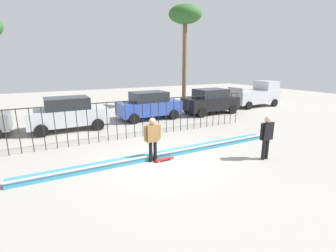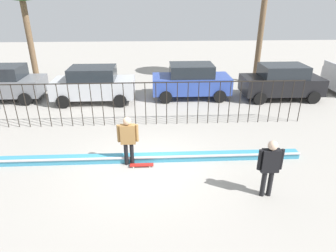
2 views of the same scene
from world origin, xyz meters
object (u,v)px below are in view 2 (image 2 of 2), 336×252
(skateboard, at_px, (142,165))
(parked_car_gray, at_px, (2,83))
(parked_car_silver, at_px, (94,84))
(parked_car_blue, at_px, (191,81))
(parked_car_black, at_px, (281,82))
(camera_operator, at_px, (270,164))
(skateboarder, at_px, (128,137))

(skateboard, relative_size, parked_car_gray, 0.19)
(parked_car_silver, bearing_deg, parked_car_blue, 7.58)
(parked_car_blue, distance_m, parked_car_black, 5.00)
(parked_car_blue, bearing_deg, skateboard, -107.44)
(camera_operator, height_order, parked_car_blue, parked_car_blue)
(skateboarder, height_order, parked_car_blue, parked_car_blue)
(parked_car_black, bearing_deg, parked_car_silver, -176.72)
(parked_car_silver, bearing_deg, skateboard, -65.55)
(skateboarder, relative_size, parked_car_silver, 0.41)
(parked_car_gray, xyz_separation_m, parked_car_black, (15.33, -0.51, 0.00))
(parked_car_black, bearing_deg, skateboard, -134.53)
(parked_car_silver, bearing_deg, parked_car_gray, 176.61)
(skateboard, bearing_deg, parked_car_gray, 119.95)
(skateboarder, height_order, camera_operator, camera_operator)
(parked_car_gray, bearing_deg, parked_car_black, -0.42)
(skateboarder, xyz_separation_m, parked_car_gray, (-7.35, 7.22, -0.08))
(skateboarder, height_order, parked_car_black, parked_car_black)
(skateboarder, bearing_deg, parked_car_gray, 122.12)
(parked_car_silver, bearing_deg, camera_operator, -50.81)
(skateboard, relative_size, parked_car_blue, 0.19)
(parked_car_gray, height_order, parked_car_black, same)
(camera_operator, relative_size, parked_car_black, 0.41)
(skateboarder, relative_size, skateboard, 2.19)
(parked_car_gray, height_order, parked_car_silver, same)
(skateboard, xyz_separation_m, parked_car_blue, (2.57, 7.32, 0.91))
(parked_car_silver, relative_size, parked_car_black, 1.00)
(parked_car_gray, distance_m, parked_car_blue, 10.35)
(parked_car_blue, bearing_deg, parked_car_black, -3.13)
(skateboard, height_order, parked_car_silver, parked_car_silver)
(skateboarder, relative_size, camera_operator, 0.99)
(parked_car_silver, xyz_separation_m, parked_car_black, (10.30, 0.02, 0.00))
(camera_operator, xyz_separation_m, parked_car_blue, (-1.07, 9.07, -0.09))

